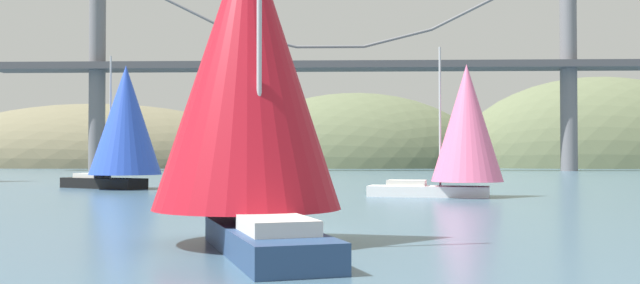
# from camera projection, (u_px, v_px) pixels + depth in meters

# --- Properties ---
(ground_plane) EXTENTS (360.00, 360.00, 0.00)m
(ground_plane) POSITION_uv_depth(u_px,v_px,m) (282.00, 232.00, 22.79)
(ground_plane) COLOR #426075
(headland_left) EXTENTS (85.89, 44.00, 29.35)m
(headland_left) POSITION_uv_depth(u_px,v_px,m) (97.00, 167.00, 159.46)
(headland_left) COLOR #6B664C
(headland_left) RESTS_ON ground_plane
(headland_center) EXTENTS (60.23, 44.00, 33.97)m
(headland_center) POSITION_uv_depth(u_px,v_px,m) (355.00, 167.00, 157.53)
(headland_center) COLOR #5B6647
(headland_center) RESTS_ON ground_plane
(headland_right) EXTENTS (65.48, 44.00, 40.97)m
(headland_right) POSITION_uv_depth(u_px,v_px,m) (597.00, 167.00, 155.77)
(headland_right) COLOR #5B6647
(headland_right) RESTS_ON ground_plane
(suspension_bridge) EXTENTS (117.14, 6.00, 38.85)m
(suspension_bridge) POSITION_uv_depth(u_px,v_px,m) (330.00, 62.00, 118.11)
(suspension_bridge) COLOR slate
(suspension_bridge) RESTS_ON ground_plane
(sailboat_crimson_sail) EXTENTS (6.91, 9.54, 9.61)m
(sailboat_crimson_sail) POSITION_uv_depth(u_px,v_px,m) (248.00, 72.00, 19.79)
(sailboat_crimson_sail) COLOR navy
(sailboat_crimson_sail) RESTS_ON ground_plane
(sailboat_blue_spinnaker) EXTENTS (9.73, 7.76, 10.36)m
(sailboat_blue_spinnaker) POSITION_uv_depth(u_px,v_px,m) (124.00, 123.00, 52.77)
(sailboat_blue_spinnaker) COLOR black
(sailboat_blue_spinnaker) RESTS_ON ground_plane
(sailboat_pink_spinnaker) EXTENTS (8.78, 5.18, 9.33)m
(sailboat_pink_spinnaker) POSITION_uv_depth(u_px,v_px,m) (463.00, 128.00, 42.34)
(sailboat_pink_spinnaker) COLOR white
(sailboat_pink_spinnaker) RESTS_ON ground_plane
(channel_buoy) EXTENTS (1.10, 1.10, 2.64)m
(channel_buoy) POSITION_uv_depth(u_px,v_px,m) (214.00, 186.00, 49.89)
(channel_buoy) COLOR red
(channel_buoy) RESTS_ON ground_plane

